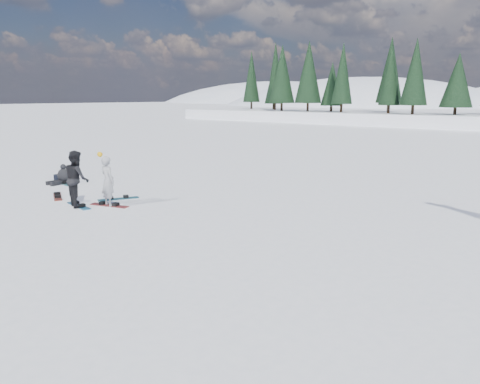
# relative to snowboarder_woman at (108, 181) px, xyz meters

# --- Properties ---
(ground) EXTENTS (420.00, 420.00, 0.00)m
(ground) POSITION_rel_snowboarder_woman_xyz_m (0.34, -0.89, -0.89)
(ground) COLOR white
(ground) RESTS_ON ground
(snowboarder_woman) EXTENTS (0.69, 0.49, 1.90)m
(snowboarder_woman) POSITION_rel_snowboarder_woman_xyz_m (0.00, 0.00, 0.00)
(snowboarder_woman) COLOR #9B9A9F
(snowboarder_woman) RESTS_ON ground
(snowboarder_man) EXTENTS (1.15, 1.02, 1.96)m
(snowboarder_man) POSITION_rel_snowboarder_woman_xyz_m (-0.80, -0.70, 0.09)
(snowboarder_man) COLOR black
(snowboarder_man) RESTS_ON ground
(seated_rider) EXTENTS (0.64, 1.03, 0.86)m
(seated_rider) POSITION_rel_snowboarder_woman_xyz_m (-5.18, 1.28, -0.56)
(seated_rider) COLOR black
(seated_rider) RESTS_ON ground
(gear_bag) EXTENTS (0.52, 0.42, 0.30)m
(gear_bag) POSITION_rel_snowboarder_woman_xyz_m (-5.88, 1.53, -0.74)
(gear_bag) COLOR black
(gear_bag) RESTS_ON ground
(snowboard_woman) EXTENTS (1.52, 0.69, 0.03)m
(snowboard_woman) POSITION_rel_snowboarder_woman_xyz_m (0.00, 0.00, -0.87)
(snowboard_woman) COLOR maroon
(snowboard_woman) RESTS_ON ground
(snowboard_man) EXTENTS (1.53, 0.54, 0.03)m
(snowboard_man) POSITION_rel_snowboarder_woman_xyz_m (-0.80, -0.70, -0.87)
(snowboard_man) COLOR #1C6D9D
(snowboard_man) RESTS_ON ground
(snowboard_loose_c) EXTENTS (1.52, 0.45, 0.03)m
(snowboard_loose_c) POSITION_rel_snowboarder_woman_xyz_m (-5.17, 1.26, -0.87)
(snowboard_loose_c) COLOR teal
(snowboard_loose_c) RESTS_ON ground
(snowboard_loose_b) EXTENTS (1.46, 0.95, 0.03)m
(snowboard_loose_b) POSITION_rel_snowboarder_woman_xyz_m (-2.77, -0.37, -0.87)
(snowboard_loose_b) COLOR maroon
(snowboard_loose_b) RESTS_ON ground
(snowboard_loose_a) EXTENTS (0.94, 1.46, 0.03)m
(snowboard_loose_a) POSITION_rel_snowboarder_woman_xyz_m (-0.65, 0.87, -0.87)
(snowboard_loose_a) COLOR #16657B
(snowboard_loose_a) RESTS_ON ground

